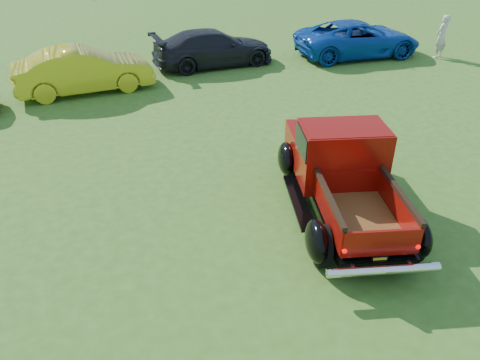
# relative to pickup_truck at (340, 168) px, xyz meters

# --- Properties ---
(ground) EXTENTS (120.00, 120.00, 0.00)m
(ground) POSITION_rel_pickup_truck_xyz_m (-1.90, -0.34, -0.78)
(ground) COLOR #3A5E1B
(ground) RESTS_ON ground
(pickup_truck) EXTENTS (3.05, 4.70, 1.64)m
(pickup_truck) POSITION_rel_pickup_truck_xyz_m (0.00, 0.00, 0.00)
(pickup_truck) COLOR black
(pickup_truck) RESTS_ON ground
(show_car_yellow) EXTENTS (4.20, 1.60, 1.37)m
(show_car_yellow) POSITION_rel_pickup_truck_xyz_m (-3.97, 8.38, -0.09)
(show_car_yellow) COLOR gold
(show_car_yellow) RESTS_ON ground
(show_car_grey) EXTENTS (4.42, 1.87, 1.27)m
(show_car_grey) POSITION_rel_pickup_truck_xyz_m (0.64, 9.54, -0.14)
(show_car_grey) COLOR black
(show_car_grey) RESTS_ON ground
(show_car_blue) EXTENTS (4.95, 2.63, 1.32)m
(show_car_blue) POSITION_rel_pickup_truck_xyz_m (6.18, 8.67, -0.12)
(show_car_blue) COLOR #0E409C
(show_car_blue) RESTS_ON ground
(spectator) EXTENTS (0.67, 0.56, 1.59)m
(spectator) POSITION_rel_pickup_truck_xyz_m (8.98, 7.35, 0.01)
(spectator) COLOR beige
(spectator) RESTS_ON ground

